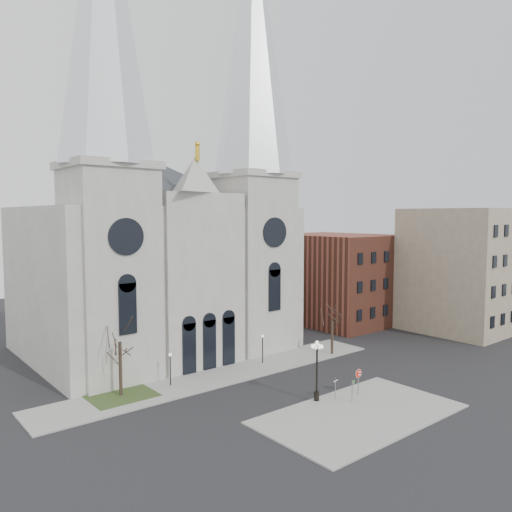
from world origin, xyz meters
TOP-DOWN VIEW (x-y plane):
  - ground at (0.00, 0.00)m, footprint 160.00×160.00m
  - sidewalk_near at (3.00, -5.00)m, footprint 18.00×10.00m
  - sidewalk_far at (0.00, 11.00)m, footprint 40.00×6.00m
  - grass_patch at (-11.00, 12.00)m, footprint 6.00×5.00m
  - cathedral at (0.00, 22.86)m, footprint 33.00×26.66m
  - bg_building_brick at (30.00, 22.00)m, footprint 14.00×18.00m
  - bg_building_tan at (38.00, 6.00)m, footprint 10.00×14.00m
  - tree_left at (-11.00, 12.00)m, footprint 3.20×3.20m
  - tree_right at (15.00, 9.00)m, footprint 3.20×3.20m
  - ped_lamp_left at (-6.00, 11.50)m, footprint 0.32×0.32m
  - ped_lamp_right at (6.00, 11.50)m, footprint 0.32×0.32m
  - stop_sign at (6.49, -1.97)m, footprint 0.83×0.36m
  - globe_lamp at (2.28, -0.59)m, footprint 1.47×1.47m
  - one_way_sign at (3.81, -1.48)m, footprint 0.87×0.20m
  - street_name_sign at (4.60, -2.84)m, footprint 0.60×0.29m

SIDE VIEW (x-z plane):
  - ground at x=0.00m, z-range 0.00..0.00m
  - sidewalk_near at x=3.00m, z-range 0.00..0.14m
  - sidewalk_far at x=0.00m, z-range 0.00..0.14m
  - grass_patch at x=-11.00m, z-range 0.00..0.18m
  - street_name_sign at x=4.60m, z-range 0.34..2.33m
  - one_way_sign at x=3.81m, z-range 0.51..2.52m
  - stop_sign at x=6.49m, z-range 0.67..3.14m
  - ped_lamp_left at x=-6.00m, z-range 0.70..3.96m
  - ped_lamp_right at x=6.00m, z-range 0.70..3.96m
  - globe_lamp at x=2.28m, z-range 0.85..6.42m
  - tree_right at x=15.00m, z-range 1.47..7.47m
  - tree_left at x=-11.00m, z-range 1.83..9.33m
  - bg_building_brick at x=30.00m, z-range 0.00..14.00m
  - bg_building_tan at x=38.00m, z-range 0.00..18.00m
  - cathedral at x=0.00m, z-range -8.52..45.48m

